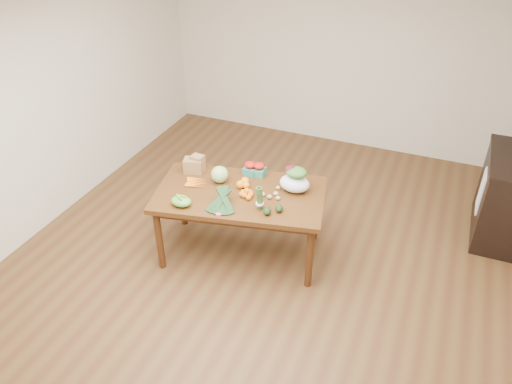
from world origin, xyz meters
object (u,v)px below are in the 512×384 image
at_px(cabinet, 505,197).
at_px(paper_bag, 193,164).
at_px(dining_table, 241,223).
at_px(cabbage, 220,174).
at_px(asparagus_bundle, 260,198).
at_px(mandarin_cluster, 247,192).
at_px(kale_bunch, 221,202).
at_px(salad_bag, 295,181).

bearing_deg(cabinet, paper_bag, -158.75).
xyz_separation_m(dining_table, cabbage, (-0.27, 0.10, 0.46)).
bearing_deg(cabbage, asparagus_bundle, -27.81).
bearing_deg(asparagus_bundle, cabbage, 140.25).
bearing_deg(mandarin_cluster, kale_bunch, -114.61).
bearing_deg(paper_bag, salad_bag, 2.90).
bearing_deg(asparagus_bundle, paper_bag, 145.57).
distance_m(dining_table, cabinet, 2.84).
bearing_deg(mandarin_cluster, cabbage, 159.79).
bearing_deg(paper_bag, cabbage, -12.95).
xyz_separation_m(dining_table, paper_bag, (-0.61, 0.18, 0.47)).
distance_m(paper_bag, asparagus_bundle, 0.97).
bearing_deg(cabinet, cabbage, -155.03).
bearing_deg(salad_bag, asparagus_bundle, -114.72).
distance_m(dining_table, paper_bag, 0.79).
relative_size(dining_table, cabinet, 1.61).
bearing_deg(kale_bunch, salad_bag, 34.69).
xyz_separation_m(cabinet, cabbage, (-2.75, -1.28, 0.37)).
xyz_separation_m(dining_table, cabinet, (2.48, 1.38, 0.10)).
height_order(cabinet, salad_bag, salad_bag).
distance_m(cabinet, kale_bunch, 3.07).
relative_size(dining_table, salad_bag, 5.48).
relative_size(mandarin_cluster, kale_bunch, 0.45).
distance_m(cabbage, kale_bunch, 0.48).
height_order(paper_bag, cabbage, paper_bag).
xyz_separation_m(dining_table, mandarin_cluster, (0.09, -0.03, 0.42)).
height_order(cabinet, kale_bunch, cabinet).
bearing_deg(dining_table, paper_bag, 151.51).
relative_size(kale_bunch, asparagus_bundle, 1.60).
relative_size(dining_table, kale_bunch, 4.10).
height_order(cabinet, paper_bag, cabinet).
relative_size(cabinet, kale_bunch, 2.55).
xyz_separation_m(asparagus_bundle, salad_bag, (0.20, 0.43, -0.01)).
xyz_separation_m(paper_bag, salad_bag, (1.09, 0.06, 0.03)).
relative_size(cabbage, mandarin_cluster, 0.96).
height_order(paper_bag, mandarin_cluster, paper_bag).
height_order(dining_table, kale_bunch, kale_bunch).
bearing_deg(salad_bag, cabbage, -169.88).
bearing_deg(cabbage, cabinet, 24.97).
xyz_separation_m(paper_bag, mandarin_cluster, (0.70, -0.21, -0.05)).
bearing_deg(cabbage, dining_table, -20.93).
distance_m(cabbage, asparagus_bundle, 0.63).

